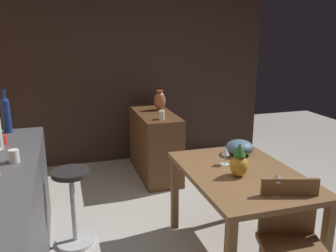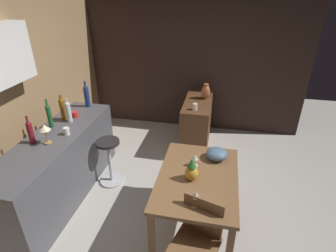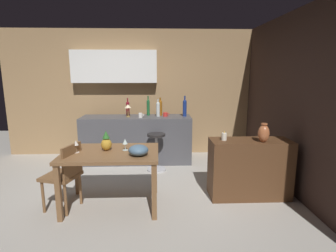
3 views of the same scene
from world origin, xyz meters
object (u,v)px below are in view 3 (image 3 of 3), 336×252
wine_glass_left (76,144)px  counter_lamp (128,107)px  wine_bottle_green (148,107)px  wine_bottle_ruby (128,108)px  vase_copper (264,133)px  wine_glass_right (125,142)px  wine_bottle_amber (160,107)px  cup_white (140,115)px  sideboard_cabinet (249,168)px  bar_stool (156,151)px  cup_red (165,114)px  pillar_candle_tall (224,137)px  chair_near_window (65,174)px  wine_bottle_cobalt (185,107)px  wine_bottle_clear (158,108)px  pineapple_centerpiece (106,142)px  fruit_bowl (138,150)px  dining_table (111,159)px

wine_glass_left → counter_lamp: size_ratio=0.65×
wine_bottle_green → wine_bottle_ruby: bearing=-177.5°
vase_copper → wine_glass_right: bearing=-178.8°
wine_glass_right → wine_bottle_amber: 1.92m
cup_white → wine_bottle_green: bearing=65.2°
sideboard_cabinet → wine_bottle_amber: (-1.23, 1.70, 0.66)m
bar_stool → cup_red: (0.18, 0.52, 0.58)m
sideboard_cabinet → vase_copper: 0.56m
wine_glass_left → wine_bottle_amber: size_ratio=0.45×
sideboard_cabinet → wine_bottle_green: 2.36m
wine_bottle_ruby → pillar_candle_tall: (1.49, -1.71, -0.18)m
wine_glass_left → cup_red: bearing=57.0°
chair_near_window → cup_red: (1.32, 1.86, 0.46)m
wine_bottle_green → cup_white: size_ratio=3.62×
sideboard_cabinet → wine_bottle_amber: bearing=125.9°
wine_glass_left → wine_bottle_cobalt: bearing=49.5°
sideboard_cabinet → wine_glass_left: wine_glass_left is taller
bar_stool → pillar_candle_tall: size_ratio=5.32×
wine_bottle_green → wine_bottle_clear: bearing=-37.2°
wine_bottle_amber → wine_bottle_ruby: 0.64m
pineapple_centerpiece → cup_white: bearing=77.8°
wine_bottle_ruby → wine_bottle_amber: bearing=-2.0°
wine_glass_right → wine_bottle_amber: (0.48, 1.84, 0.22)m
wine_bottle_green → cup_white: (-0.14, -0.29, -0.13)m
fruit_bowl → wine_bottle_amber: size_ratio=0.69×
wine_bottle_green → bar_stool: bearing=-76.8°
bar_stool → pillar_candle_tall: pillar_candle_tall is taller
sideboard_cabinet → wine_bottle_ruby: size_ratio=3.19×
bar_stool → wine_bottle_green: wine_bottle_green is taller
chair_near_window → wine_bottle_ruby: wine_bottle_ruby is taller
wine_glass_right → wine_bottle_cobalt: wine_bottle_cobalt is taller
bar_stool → wine_bottle_clear: size_ratio=2.04×
sideboard_cabinet → wine_bottle_cobalt: size_ratio=2.79×
wine_bottle_green → cup_red: bearing=-23.8°
pillar_candle_tall → vase_copper: (0.50, -0.12, 0.07)m
wine_bottle_clear → cup_white: size_ratio=3.12×
chair_near_window → counter_lamp: bearing=71.3°
vase_copper → chair_near_window: bearing=-176.3°
wine_bottle_green → cup_white: bearing=-114.8°
dining_table → cup_white: 1.70m
pillar_candle_tall → wine_bottle_ruby: bearing=131.2°
wine_bottle_clear → counter_lamp: wine_bottle_clear is taller
wine_bottle_green → cup_red: (0.34, -0.15, -0.13)m
wine_bottle_clear → pillar_candle_tall: wine_bottle_clear is taller
wine_bottle_cobalt → pillar_candle_tall: 1.63m
wine_glass_right → pineapple_centerpiece: 0.24m
wine_bottle_ruby → fruit_bowl: bearing=-80.5°
fruit_bowl → wine_bottle_cobalt: (0.76, 1.96, 0.27)m
cup_white → counter_lamp: counter_lamp is taller
wine_glass_left → wine_bottle_amber: (1.08, 1.92, 0.21)m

